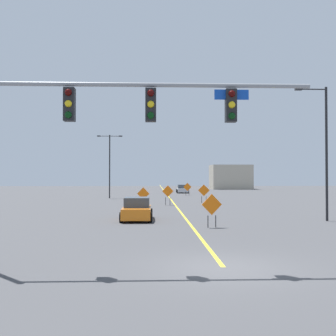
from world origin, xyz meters
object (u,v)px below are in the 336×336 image
(construction_sign_right_shoulder, at_px, (168,192))
(construction_sign_left_lane, at_px, (187,188))
(car_orange_approaching, at_px, (137,210))
(traffic_signal_assembly, at_px, (107,118))
(construction_sign_median_near, at_px, (212,206))
(construction_sign_left_shoulder, at_px, (143,195))
(construction_sign_right_lane, at_px, (204,191))
(street_lamp_mid_right, at_px, (324,147))
(car_silver_passing, at_px, (182,189))
(street_lamp_near_left, at_px, (110,161))

(construction_sign_right_shoulder, relative_size, construction_sign_left_lane, 1.04)
(construction_sign_left_lane, distance_m, car_orange_approaching, 33.18)
(traffic_signal_assembly, height_order, construction_sign_median_near, traffic_signal_assembly)
(construction_sign_left_shoulder, xyz_separation_m, construction_sign_right_lane, (6.35, 6.17, 0.08))
(street_lamp_mid_right, height_order, construction_sign_left_shoulder, street_lamp_mid_right)
(construction_sign_median_near, bearing_deg, construction_sign_left_shoulder, 106.60)
(street_lamp_mid_right, relative_size, car_silver_passing, 2.06)
(construction_sign_right_shoulder, height_order, construction_sign_left_shoulder, construction_sign_right_shoulder)
(construction_sign_left_lane, bearing_deg, traffic_signal_assembly, -98.12)
(street_lamp_mid_right, bearing_deg, street_lamp_near_left, 121.84)
(construction_sign_right_lane, relative_size, car_silver_passing, 0.47)
(street_lamp_mid_right, distance_m, construction_sign_right_shoulder, 17.52)
(street_lamp_mid_right, xyz_separation_m, construction_sign_left_lane, (-5.90, 33.69, -3.59))
(traffic_signal_assembly, height_order, construction_sign_right_lane, traffic_signal_assembly)
(street_lamp_near_left, bearing_deg, construction_sign_left_lane, 32.23)
(traffic_signal_assembly, bearing_deg, construction_sign_left_shoulder, 88.58)
(traffic_signal_assembly, distance_m, street_lamp_near_left, 39.70)
(construction_sign_left_shoulder, bearing_deg, car_orange_approaching, -91.01)
(traffic_signal_assembly, distance_m, construction_sign_right_shoulder, 27.23)
(construction_sign_left_lane, bearing_deg, construction_sign_right_shoulder, -100.67)
(construction_sign_median_near, bearing_deg, construction_sign_right_shoulder, 96.04)
(construction_sign_left_shoulder, xyz_separation_m, car_orange_approaching, (-0.18, -9.98, -0.50))
(construction_sign_right_shoulder, bearing_deg, street_lamp_near_left, 119.48)
(construction_sign_median_near, relative_size, construction_sign_right_lane, 0.95)
(street_lamp_near_left, height_order, car_silver_passing, street_lamp_near_left)
(street_lamp_near_left, relative_size, car_silver_passing, 1.97)
(construction_sign_median_near, bearing_deg, construction_sign_right_lane, 83.86)
(construction_sign_left_shoulder, distance_m, construction_sign_left_lane, 23.41)
(construction_sign_right_lane, distance_m, construction_sign_left_lane, 16.45)
(construction_sign_left_shoulder, xyz_separation_m, construction_sign_median_near, (4.18, -14.01, 0.01))
(street_lamp_near_left, height_order, construction_sign_median_near, street_lamp_near_left)
(construction_sign_median_near, xyz_separation_m, car_silver_passing, (1.76, 45.53, -0.51))
(street_lamp_near_left, xyz_separation_m, construction_sign_median_near, (8.96, -29.82, -3.68))
(construction_sign_right_shoulder, height_order, construction_sign_right_lane, construction_sign_right_lane)
(street_lamp_mid_right, bearing_deg, construction_sign_right_lane, 107.89)
(construction_sign_left_shoulder, bearing_deg, street_lamp_mid_right, -42.90)
(street_lamp_near_left, relative_size, construction_sign_left_lane, 4.39)
(construction_sign_median_near, height_order, car_silver_passing, construction_sign_median_near)
(street_lamp_mid_right, bearing_deg, traffic_signal_assembly, -134.80)
(street_lamp_near_left, distance_m, construction_sign_median_near, 31.36)
(traffic_signal_assembly, relative_size, car_orange_approaching, 2.53)
(construction_sign_right_shoulder, relative_size, construction_sign_right_lane, 0.99)
(construction_sign_left_shoulder, relative_size, car_silver_passing, 0.44)
(construction_sign_right_lane, xyz_separation_m, car_silver_passing, (-0.41, 25.34, -0.58))
(car_silver_passing, height_order, car_orange_approaching, car_orange_approaching)
(construction_sign_left_shoulder, relative_size, construction_sign_left_lane, 0.99)
(construction_sign_right_lane, bearing_deg, construction_sign_left_lane, 91.15)
(street_lamp_near_left, relative_size, street_lamp_mid_right, 0.96)
(car_orange_approaching, bearing_deg, construction_sign_left_shoulder, 88.99)
(street_lamp_mid_right, bearing_deg, construction_sign_right_shoulder, 123.84)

